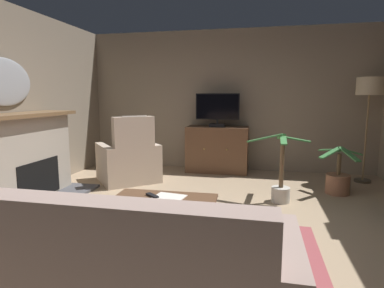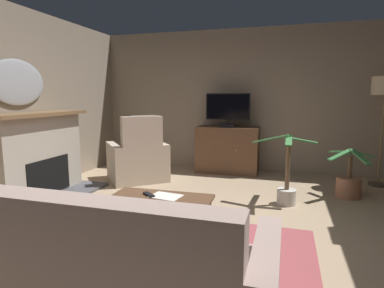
{
  "view_description": "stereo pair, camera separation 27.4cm",
  "coord_description": "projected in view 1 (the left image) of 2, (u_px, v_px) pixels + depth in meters",
  "views": [
    {
      "loc": [
        0.65,
        -3.18,
        1.46
      ],
      "look_at": [
        -0.1,
        0.3,
        0.93
      ],
      "focal_mm": 29.91,
      "sensor_mm": 36.0,
      "label": 1
    },
    {
      "loc": [
        0.92,
        -3.11,
        1.46
      ],
      "look_at": [
        -0.1,
        0.3,
        0.93
      ],
      "focal_mm": 29.91,
      "sensor_mm": 36.0,
      "label": 2
    }
  ],
  "objects": [
    {
      "name": "ground_plane",
      "position": [
        195.0,
        236.0,
        3.43
      ],
      "size": [
        6.19,
        7.0,
        0.04
      ],
      "primitive_type": "cube",
      "color": "tan"
    },
    {
      "name": "potted_plant_small_fern_corner",
      "position": [
        338.0,
        181.0,
        4.82
      ],
      "size": [
        0.66,
        0.79,
        0.72
      ],
      "color": "#99664C",
      "rests_on": "ground_plane"
    },
    {
      "name": "armchair_angled_to_table",
      "position": [
        129.0,
        161.0,
        5.49
      ],
      "size": [
        1.27,
        1.27,
        1.16
      ],
      "color": "#C6B29E",
      "rests_on": "ground_plane"
    },
    {
      "name": "sofa_floral",
      "position": [
        127.0,
        279.0,
        2.03
      ],
      "size": [
        2.12,
        0.87,
        0.92
      ],
      "color": "#A3897F",
      "rests_on": "ground_plane"
    },
    {
      "name": "potted_plant_tall_palm_by_window",
      "position": [
        281.0,
        183.0,
        4.44
      ],
      "size": [
        0.85,
        0.83,
        0.96
      ],
      "color": "beige",
      "rests_on": "ground_plane"
    },
    {
      "name": "coffee_table",
      "position": [
        163.0,
        205.0,
        3.1
      ],
      "size": [
        1.02,
        0.58,
        0.47
      ],
      "color": "brown",
      "rests_on": "ground_plane"
    },
    {
      "name": "floor_lamp",
      "position": [
        370.0,
        93.0,
        5.28
      ],
      "size": [
        0.42,
        0.42,
        1.77
      ],
      "color": "#4C4233",
      "rests_on": "ground_plane"
    },
    {
      "name": "tv_remote",
      "position": [
        152.0,
        196.0,
        3.17
      ],
      "size": [
        0.16,
        0.15,
        0.02
      ],
      "primitive_type": "cube",
      "rotation": [
        0.0,
        0.0,
        2.46
      ],
      "color": "black",
      "rests_on": "coffee_table"
    },
    {
      "name": "cat",
      "position": [
        110.0,
        204.0,
        4.09
      ],
      "size": [
        0.54,
        0.45,
        0.2
      ],
      "color": "tan",
      "rests_on": "ground_plane"
    },
    {
      "name": "folded_newspaper",
      "position": [
        170.0,
        197.0,
        3.16
      ],
      "size": [
        0.33,
        0.26,
        0.01
      ],
      "primitive_type": "cube",
      "rotation": [
        0.0,
        0.0,
        -0.16
      ],
      "color": "silver",
      "rests_on": "coffee_table"
    },
    {
      "name": "fireplace",
      "position": [
        26.0,
        160.0,
        4.43
      ],
      "size": [
        0.9,
        1.69,
        1.24
      ],
      "color": "#4C4C51",
      "rests_on": "ground_plane"
    },
    {
      "name": "wall_back",
      "position": [
        228.0,
        101.0,
        6.36
      ],
      "size": [
        6.19,
        0.1,
        2.74
      ],
      "primitive_type": "cube",
      "color": "gray",
      "rests_on": "ground_plane"
    },
    {
      "name": "rug_central",
      "position": [
        193.0,
        258.0,
        2.9
      ],
      "size": [
        2.3,
        1.89,
        0.01
      ],
      "primitive_type": "cube",
      "color": "#9E474C",
      "rests_on": "ground_plane"
    },
    {
      "name": "tv_cabinet",
      "position": [
        217.0,
        150.0,
        6.2
      ],
      "size": [
        1.17,
        0.56,
        0.88
      ],
      "color": "#402A1C",
      "rests_on": "ground_plane"
    },
    {
      "name": "television",
      "position": [
        217.0,
        109.0,
        6.03
      ],
      "size": [
        0.83,
        0.2,
        0.63
      ],
      "color": "black",
      "rests_on": "tv_cabinet"
    },
    {
      "name": "wall_mirror_oval",
      "position": [
        4.0,
        82.0,
        4.33
      ],
      "size": [
        0.06,
        1.0,
        0.65
      ],
      "primitive_type": "ellipsoid",
      "color": "#B2B7BF"
    }
  ]
}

